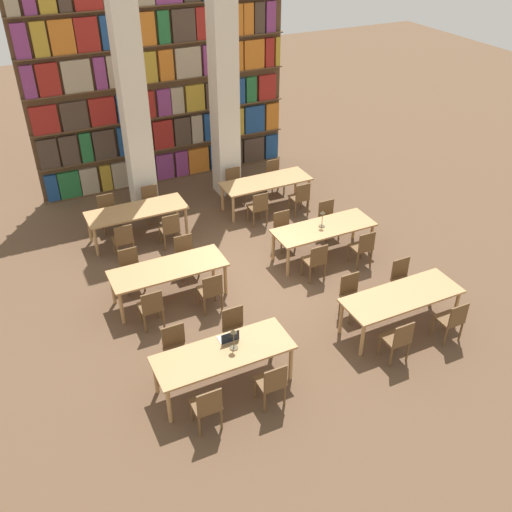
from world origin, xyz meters
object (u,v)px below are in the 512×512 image
at_px(chair_4, 398,339).
at_px(chair_12, 315,260).
at_px(laptop, 229,338).
at_px(chair_20, 258,207).
at_px(desk_lamp_0, 234,336).
at_px(reading_table_5, 266,184).
at_px(chair_10, 211,290).
at_px(chair_2, 272,383).
at_px(chair_11, 186,254).
at_px(chair_5, 352,295).
at_px(reading_table_4, 137,213).
at_px(chair_16, 123,240).
at_px(reading_table_0, 224,355).
at_px(pillar_center, 224,81).
at_px(chair_15, 328,218).
at_px(reading_table_2, 168,271).
at_px(reading_table_1, 402,298).
at_px(chair_22, 300,197).
at_px(chair_13, 284,229).
at_px(chair_17, 108,212).
at_px(chair_7, 403,279).
at_px(chair_18, 170,229).
at_px(chair_23, 274,175).
at_px(chair_1, 176,348).
at_px(chair_14, 363,247).
at_px(reading_table_3, 324,230).
at_px(pillar_left, 132,94).
at_px(chair_9, 131,268).
at_px(chair_0, 207,406).
at_px(chair_3, 236,330).
at_px(chair_19, 152,202).
at_px(chair_6, 452,320).
at_px(chair_21, 235,184).
at_px(desk_lamp_1, 322,216).

relative_size(chair_4, chair_12, 1.00).
xyz_separation_m(laptop, chair_20, (2.68, 4.38, -0.32)).
xyz_separation_m(desk_lamp_0, reading_table_5, (3.24, 5.32, -0.35)).
bearing_deg(chair_10, chair_2, -90.78).
relative_size(chair_10, chair_11, 1.00).
bearing_deg(chair_5, reading_table_4, -57.58).
bearing_deg(chair_16, reading_table_0, -83.96).
relative_size(pillar_center, chair_15, 6.78).
distance_m(reading_table_4, chair_20, 2.91).
bearing_deg(chair_4, reading_table_2, 131.26).
xyz_separation_m(reading_table_1, chair_22, (0.48, 4.65, -0.20)).
height_order(chair_13, chair_17, same).
relative_size(chair_7, chair_12, 1.00).
height_order(chair_18, chair_23, same).
relative_size(chair_1, reading_table_5, 0.38).
relative_size(reading_table_0, desk_lamp_0, 5.65).
bearing_deg(chair_15, reading_table_0, 39.60).
bearing_deg(chair_11, chair_14, 158.63).
relative_size(reading_table_3, chair_12, 2.60).
xyz_separation_m(pillar_left, chair_20, (2.28, -2.03, -2.52)).
height_order(chair_9, chair_11, same).
xyz_separation_m(chair_0, chair_7, (4.75, 1.38, 0.00)).
height_order(chair_11, reading_table_5, chair_11).
height_order(chair_16, chair_22, same).
relative_size(chair_3, chair_14, 1.00).
bearing_deg(chair_11, chair_22, -160.67).
bearing_deg(chair_16, desk_lamp_0, -81.64).
relative_size(reading_table_2, chair_19, 2.60).
xyz_separation_m(chair_3, chair_10, (0.04, 1.27, 0.00)).
relative_size(chair_2, chair_23, 1.00).
distance_m(chair_6, chair_11, 5.49).
distance_m(desk_lamp_0, chair_7, 4.08).
height_order(chair_15, reading_table_5, chair_15).
relative_size(pillar_left, chair_17, 6.78).
xyz_separation_m(chair_0, chair_9, (-0.06, 4.10, 0.00)).
xyz_separation_m(chair_1, chair_21, (3.45, 5.32, 0.00)).
bearing_deg(pillar_center, chair_20, -90.83).
distance_m(reading_table_0, desk_lamp_0, 0.40).
distance_m(reading_table_0, chair_3, 0.90).
relative_size(chair_2, laptop, 2.76).
distance_m(reading_table_4, chair_17, 0.90).
distance_m(chair_2, chair_4, 2.44).
bearing_deg(chair_10, reading_table_0, -105.88).
distance_m(chair_4, reading_table_2, 4.56).
relative_size(chair_3, chair_15, 1.00).
height_order(chair_6, desk_lamp_1, desk_lamp_1).
height_order(chair_3, chair_15, same).
height_order(chair_14, reading_table_4, chair_14).
relative_size(pillar_center, chair_13, 6.78).
bearing_deg(chair_9, chair_18, -136.57).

